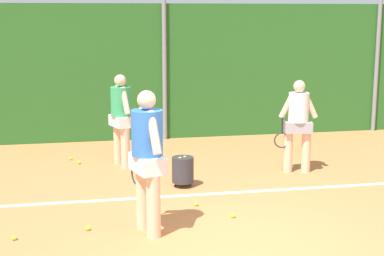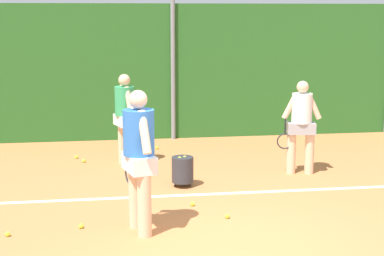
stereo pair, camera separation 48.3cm
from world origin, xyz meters
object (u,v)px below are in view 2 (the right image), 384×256
tennis_ball_9 (227,216)px  tennis_ball_4 (192,204)px  tennis_ball_5 (157,148)px  tennis_ball_6 (76,157)px  player_backcourt_far (125,114)px  player_midcourt (301,122)px  tennis_ball_3 (81,226)px  player_foreground_near (139,154)px  tennis_ball_7 (84,161)px  tennis_ball_1 (8,234)px  ball_hopper (183,169)px

tennis_ball_9 → tennis_ball_4: bearing=124.1°
tennis_ball_5 → tennis_ball_6: 1.75m
tennis_ball_5 → tennis_ball_9: bearing=-81.9°
tennis_ball_5 → player_backcourt_far: bearing=-119.5°
player_midcourt → tennis_ball_3: player_midcourt is taller
player_foreground_near → tennis_ball_7: 4.00m
tennis_ball_4 → player_midcourt: bearing=35.3°
tennis_ball_7 → tennis_ball_3: bearing=-88.4°
tennis_ball_1 → tennis_ball_5: (2.31, 4.66, 0.00)m
ball_hopper → tennis_ball_5: bearing=94.1°
player_backcourt_far → tennis_ball_6: size_ratio=25.99×
tennis_ball_4 → player_backcourt_far: bearing=109.2°
ball_hopper → tennis_ball_3: (-1.58, -1.73, -0.26)m
player_foreground_near → player_backcourt_far: bearing=-13.9°
tennis_ball_3 → tennis_ball_9: bearing=3.1°
ball_hopper → tennis_ball_6: bearing=130.2°
player_foreground_near → ball_hopper: size_ratio=3.64×
tennis_ball_1 → tennis_ball_7: (0.82, 3.72, 0.00)m
player_midcourt → ball_hopper: player_midcourt is taller
player_backcourt_far → tennis_ball_1: size_ratio=25.99×
ball_hopper → tennis_ball_6: size_ratio=7.78×
tennis_ball_9 → player_foreground_near: bearing=-165.5°
player_foreground_near → player_midcourt: player_foreground_near is taller
tennis_ball_4 → tennis_ball_6: size_ratio=1.00×
tennis_ball_5 → tennis_ball_6: size_ratio=1.00×
tennis_ball_1 → tennis_ball_3: 0.94m
player_backcourt_far → tennis_ball_3: size_ratio=25.99×
tennis_ball_5 → tennis_ball_6: bearing=-160.0°
tennis_ball_6 → tennis_ball_7: bearing=-64.9°
tennis_ball_3 → tennis_ball_4: (1.60, 0.71, 0.00)m
tennis_ball_1 → tennis_ball_6: size_ratio=1.00×
tennis_ball_1 → tennis_ball_7: bearing=77.5°
tennis_ball_1 → tennis_ball_5: size_ratio=1.00×
tennis_ball_1 → tennis_ball_3: (0.92, 0.16, 0.00)m
tennis_ball_4 → tennis_ball_5: size_ratio=1.00×
player_foreground_near → player_midcourt: 3.85m
player_foreground_near → player_midcourt: (2.98, 2.44, -0.12)m
player_midcourt → player_backcourt_far: bearing=-8.6°
player_foreground_near → tennis_ball_7: size_ratio=28.33×
player_midcourt → tennis_ball_6: bearing=-12.1°
tennis_ball_3 → tennis_ball_6: (-0.26, 3.90, 0.00)m
ball_hopper → tennis_ball_5: 2.79m
player_backcourt_far → tennis_ball_7: player_backcourt_far is taller
ball_hopper → tennis_ball_6: (-1.84, 2.17, -0.26)m
tennis_ball_1 → tennis_ball_6: same height
player_foreground_near → tennis_ball_9: bearing=-90.6°
player_foreground_near → tennis_ball_5: 4.85m
tennis_ball_3 → tennis_ball_4: size_ratio=1.00×
player_backcourt_far → tennis_ball_7: 1.26m
tennis_ball_1 → tennis_ball_9: (2.93, 0.27, 0.00)m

